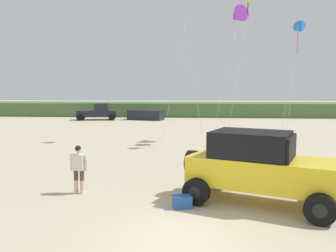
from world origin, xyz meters
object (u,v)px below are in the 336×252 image
(kite_red_delta, at_px, (300,29))
(kite_orange_streamer, at_px, (237,16))
(distant_pickup, at_px, (98,112))
(cooler_box, at_px, (182,202))
(distant_sedan, at_px, (146,115))
(jeep, at_px, (259,166))
(person_watching, at_px, (79,167))

(kite_red_delta, bearing_deg, kite_orange_streamer, 151.22)
(kite_red_delta, bearing_deg, distant_pickup, 136.18)
(cooler_box, distance_m, distant_sedan, 31.10)
(distant_sedan, distance_m, kite_red_delta, 22.82)
(jeep, relative_size, distant_sedan, 1.19)
(person_watching, distance_m, kite_red_delta, 16.90)
(distant_pickup, bearing_deg, kite_red_delta, -43.82)
(cooler_box, height_order, kite_orange_streamer, kite_orange_streamer)
(cooler_box, relative_size, kite_red_delta, 0.07)
(person_watching, relative_size, distant_sedan, 0.40)
(jeep, distance_m, distant_sedan, 30.99)
(person_watching, relative_size, kite_red_delta, 0.21)
(cooler_box, bearing_deg, jeep, 3.81)
(kite_orange_streamer, relative_size, kite_red_delta, 1.18)
(distant_sedan, relative_size, kite_red_delta, 0.53)
(person_watching, bearing_deg, jeep, -5.65)
(jeep, bearing_deg, distant_sedan, 104.69)
(distant_pickup, xyz_separation_m, kite_red_delta, (18.17, -17.44, 6.44))
(cooler_box, relative_size, distant_sedan, 0.13)
(jeep, xyz_separation_m, distant_sedan, (-7.86, 29.98, -0.60))
(jeep, distance_m, kite_red_delta, 14.35)
(cooler_box, xyz_separation_m, distant_pickup, (-11.20, 30.17, 0.75))
(jeep, xyz_separation_m, distant_pickup, (-13.56, 29.54, -0.26))
(person_watching, bearing_deg, distant_sedan, 93.71)
(jeep, xyz_separation_m, cooler_box, (-2.37, -0.63, -1.01))
(person_watching, distance_m, cooler_box, 3.86)
(cooler_box, bearing_deg, person_watching, 150.18)
(cooler_box, height_order, distant_pickup, distant_pickup)
(distant_sedan, height_order, kite_red_delta, kite_red_delta)
(kite_red_delta, bearing_deg, distant_sedan, 124.90)
(person_watching, xyz_separation_m, kite_red_delta, (10.56, 11.52, 6.44))
(distant_sedan, bearing_deg, person_watching, -70.87)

